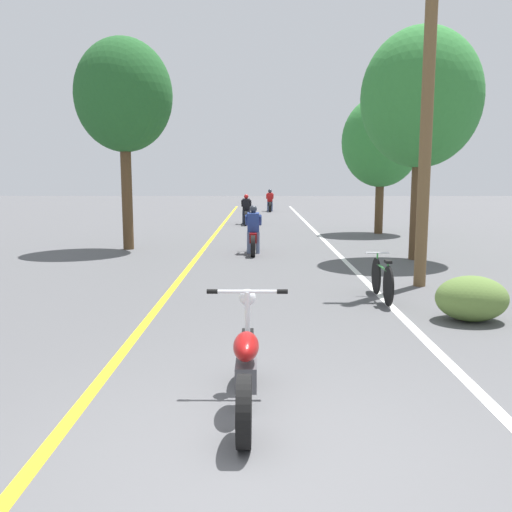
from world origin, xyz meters
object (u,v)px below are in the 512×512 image
Objects in this scene: roadside_tree_right_near at (421,99)px; roadside_tree_left at (124,97)px; motorcycle_rider_lead at (253,235)px; motorcycle_rider_far at (270,203)px; utility_pole at (427,117)px; motorcycle_rider_mid at (246,213)px; motorcycle_foreground at (246,367)px; roadside_tree_right_far at (381,142)px; bicycle_parked at (382,279)px.

roadside_tree_right_near is 0.96× the size of roadside_tree_left.
motorcycle_rider_far is (0.83, 19.45, 0.02)m from motorcycle_rider_lead.
utility_pole is 3.03× the size of motorcycle_rider_mid.
motorcycle_foreground is 0.91× the size of motorcycle_rider_mid.
utility_pole is 1.24× the size of roadside_tree_right_far.
utility_pole is 7.44m from motorcycle_foreground.
utility_pole is 3.23× the size of motorcycle_rider_lead.
roadside_tree_left is 3.08× the size of motorcycle_rider_far.
utility_pole is 1.09× the size of roadside_tree_right_near.
motorcycle_rider_lead is at bearing -12.98° from roadside_tree_left.
motorcycle_rider_mid is 1.29× the size of bicycle_parked.
bicycle_parked is at bearing -79.80° from motorcycle_rider_mid.
motorcycle_rider_lead is at bearing -130.69° from roadside_tree_right_far.
roadside_tree_right_near is 2.98× the size of motorcycle_rider_lead.
bicycle_parked is (2.33, 4.69, -0.05)m from motorcycle_foreground.
motorcycle_rider_lead is (3.85, -0.89, -4.03)m from roadside_tree_left.
roadside_tree_right_far is 9.96m from roadside_tree_left.
roadside_tree_right_far is 0.85× the size of roadside_tree_left.
roadside_tree_right_far is 3.17× the size of bicycle_parked.
motorcycle_rider_mid is at bearing 100.20° from bicycle_parked.
bicycle_parked is (-1.05, -1.25, -2.99)m from utility_pole.
motorcycle_foreground is at bearing -91.47° from motorcycle_rider_far.
roadside_tree_right_far reaches higher than bicycle_parked.
roadside_tree_right_near is 2.79× the size of motorcycle_rider_mid.
roadside_tree_right_far is 8.03m from motorcycle_rider_lead.
motorcycle_foreground is 10.68m from motorcycle_rider_lead.
bicycle_parked is (2.85, -15.81, -0.15)m from motorcycle_rider_mid.
roadside_tree_right_far is at bearing -38.22° from motorcycle_rider_mid.
motorcycle_rider_far is 1.21× the size of bicycle_parked.
roadside_tree_right_near is 6.82m from roadside_tree_right_far.
motorcycle_rider_lead is at bearing 126.02° from utility_pole.
motorcycle_rider_lead is (-4.36, 1.13, -3.68)m from roadside_tree_right_near.
roadside_tree_right_far reaches higher than motorcycle_rider_lead.
roadside_tree_right_far is (0.49, 6.77, -0.67)m from roadside_tree_right_near.
roadside_tree_right_far is (1.41, 10.38, 0.17)m from utility_pole.
motorcycle_rider_far is (1.29, 9.63, 0.02)m from motorcycle_rider_mid.
roadside_tree_right_near is 8.46m from roadside_tree_left.
roadside_tree_right_far is 2.61× the size of motorcycle_rider_far.
utility_pole is 3.91× the size of bicycle_parked.
motorcycle_rider_far is at bearing 99.72° from roadside_tree_right_near.
roadside_tree_right_near reaches higher than bicycle_parked.
motorcycle_rider_mid is at bearing 92.63° from motorcycle_rider_lead.
utility_pole is at bearing -104.25° from roadside_tree_right_near.
roadside_tree_right_far is 2.45× the size of motorcycle_rider_mid.
bicycle_parked is at bearing -47.78° from roadside_tree_left.
motorcycle_rider_lead is (-0.06, 10.68, 0.10)m from motorcycle_foreground.
motorcycle_rider_lead is 0.94× the size of motorcycle_rider_mid.
roadside_tree_right_near is 3.60× the size of bicycle_parked.
utility_pole reaches higher than roadside_tree_right_near.
roadside_tree_left is (-7.29, 5.62, 1.19)m from utility_pole.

